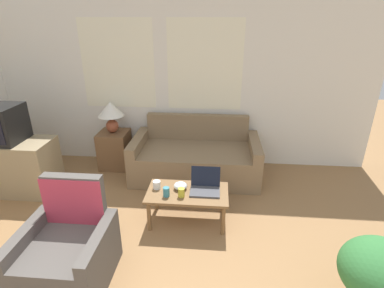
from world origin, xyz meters
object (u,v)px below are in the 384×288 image
coffee_table (187,195)px  cup_navy (166,192)px  table_lamp (111,112)px  couch (196,158)px  armchair (68,252)px  cup_yellow (157,185)px  cup_white (181,192)px  snack_bowl (180,186)px  potted_plant (381,275)px  laptop (205,186)px

coffee_table → cup_navy: (-0.22, -0.11, 0.10)m
table_lamp → coffee_table: table_lamp is taller
couch → coffee_table: couch is taller
armchair → coffee_table: size_ratio=0.99×
table_lamp → coffee_table: (1.28, -1.29, -0.55)m
table_lamp → coffee_table: bearing=-45.4°
armchair → cup_yellow: bearing=56.3°
table_lamp → cup_yellow: size_ratio=5.23×
couch → cup_navy: (-0.23, -1.25, 0.18)m
armchair → cup_white: size_ratio=8.86×
couch → armchair: size_ratio=2.02×
couch → snack_bowl: bearing=-95.0°
cup_yellow → cup_white: size_ratio=0.90×
cup_navy → coffee_table: bearing=25.6°
table_lamp → snack_bowl: bearing=-46.2°
table_lamp → cup_yellow: 1.62m
table_lamp → cup_yellow: table_lamp is taller
couch → potted_plant: size_ratio=2.73×
couch → snack_bowl: size_ratio=12.06×
coffee_table → laptop: (0.20, 0.05, 0.10)m
laptop → couch: bearing=99.8°
cup_navy → cup_yellow: size_ratio=1.16×
couch → potted_plant: couch is taller
cup_navy → cup_yellow: 0.20m
table_lamp → cup_white: size_ratio=4.68×
couch → table_lamp: (-1.29, 0.15, 0.63)m
couch → potted_plant: 2.70m
cup_yellow → potted_plant: potted_plant is taller
table_lamp → snack_bowl: (1.19, -1.24, -0.46)m
potted_plant → snack_bowl: bearing=146.5°
cup_yellow → table_lamp: bearing=126.4°
armchair → potted_plant: armchair is taller
armchair → laptop: bearing=38.8°
coffee_table → snack_bowl: (-0.09, 0.05, 0.09)m
laptop → cup_navy: 0.45m
cup_navy → armchair: bearing=-134.0°
couch → table_lamp: table_lamp is taller
cup_navy → cup_yellow: cup_navy is taller
cup_white → snack_bowl: bearing=100.9°
armchair → snack_bowl: armchair is taller
table_lamp → cup_white: 1.91m
cup_white → snack_bowl: 0.16m
coffee_table → potted_plant: bearing=-33.6°
armchair → potted_plant: bearing=-3.5°
laptop → snack_bowl: 0.28m
laptop → potted_plant: 1.77m
armchair → coffee_table: armchair is taller
armchair → table_lamp: table_lamp is taller
laptop → cup_white: bearing=-148.7°
armchair → table_lamp: 2.29m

